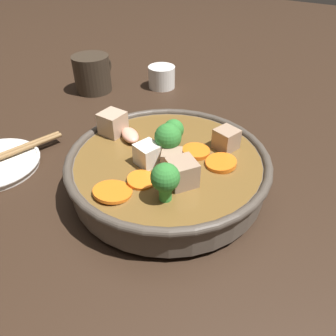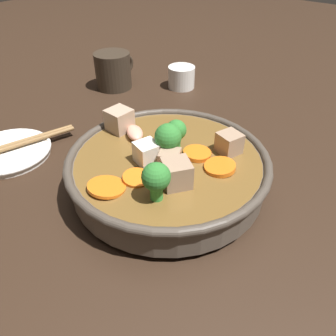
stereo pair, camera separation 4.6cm
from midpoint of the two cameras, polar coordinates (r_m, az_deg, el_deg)
name	(u,v)px [view 1 (the left image)]	position (r m, az deg, el deg)	size (l,w,h in m)	color
ground_plane	(168,187)	(0.48, -2.73, -3.47)	(3.00, 3.00, 0.00)	black
stirfry_bowl	(168,167)	(0.46, -2.90, 0.12)	(0.28, 0.28, 0.10)	#51473D
tea_cup	(162,77)	(0.78, -2.85, 15.55)	(0.06, 0.06, 0.05)	white
dark_mug	(93,73)	(0.78, -14.71, 15.61)	(0.10, 0.08, 0.08)	#33281E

